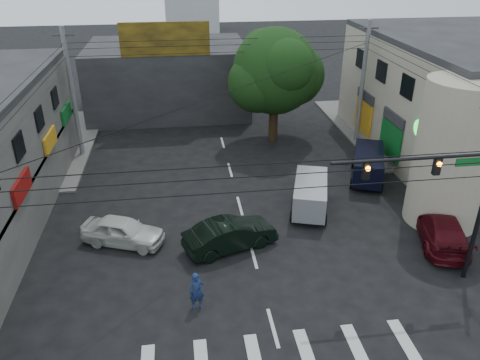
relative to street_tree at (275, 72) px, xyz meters
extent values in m
plane|color=black|center=(-4.00, -17.00, -5.47)|extent=(160.00, 160.00, 0.00)
cube|color=#514F4C|center=(14.00, 1.00, -5.40)|extent=(16.00, 16.00, 0.15)
cube|color=gray|center=(14.00, -4.00, -1.47)|extent=(14.00, 18.00, 8.00)
cylinder|color=gray|center=(7.00, -13.00, -1.47)|extent=(4.00, 4.00, 8.00)
cube|color=#232326|center=(-8.00, 9.00, -2.47)|extent=(14.00, 10.00, 6.00)
cube|color=olive|center=(-8.00, 4.10, 1.83)|extent=(7.00, 0.30, 2.60)
cylinder|color=black|center=(0.00, 0.00, -3.27)|extent=(0.70, 0.70, 4.40)
sphere|color=black|center=(0.00, 0.00, 0.03)|extent=(6.40, 6.40, 6.40)
cylinder|color=black|center=(2.00, -18.00, 0.83)|extent=(7.00, 0.14, 0.14)
cube|color=black|center=(3.00, -18.00, 0.43)|extent=(0.28, 0.22, 0.75)
cube|color=black|center=(0.00, -18.00, 0.43)|extent=(0.28, 0.22, 0.75)
sphere|color=orange|center=(3.00, -18.14, 0.58)|extent=(0.20, 0.20, 0.20)
sphere|color=orange|center=(0.00, -18.14, 0.58)|extent=(0.20, 0.20, 0.20)
cube|color=#0C571F|center=(4.50, -18.00, 0.53)|extent=(1.40, 0.06, 0.35)
cylinder|color=#59595B|center=(-14.50, -1.00, -0.87)|extent=(0.32, 0.32, 9.20)
cylinder|color=#59595B|center=(6.50, -1.00, -0.87)|extent=(0.32, 0.32, 9.20)
imported|color=black|center=(-5.05, -14.15, -4.69)|extent=(4.60, 5.80, 1.57)
imported|color=silver|center=(-10.50, -13.00, -4.74)|extent=(4.60, 5.44, 1.46)
imported|color=#470A11|center=(5.84, -15.10, -4.70)|extent=(5.08, 6.52, 1.55)
imported|color=#16254F|center=(-6.97, -18.39, -4.59)|extent=(0.79, 0.64, 1.77)
camera|label=1|loc=(-7.26, -33.94, 8.50)|focal=35.00mm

